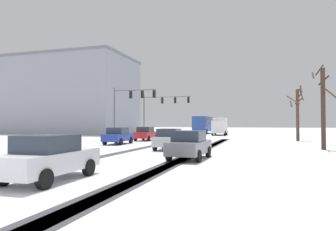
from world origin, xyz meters
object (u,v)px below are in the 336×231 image
(car_grey_fourth, at_px, (190,145))
(bus_oncoming, at_px, (204,124))
(car_blue_second, at_px, (118,136))
(office_building_far_left_block, at_px, (64,96))
(bare_tree_sidewalk_mid, at_px, (323,106))
(box_truck_delivery, at_px, (220,126))
(car_silver_third, at_px, (169,139))
(bare_tree_sidewalk_far, at_px, (297,112))
(car_red_lead, at_px, (146,134))
(car_white_fifth, at_px, (49,158))
(traffic_signal_near_left, at_px, (131,101))
(traffic_signal_far_left, at_px, (163,105))

(car_grey_fourth, xyz_separation_m, bus_oncoming, (-7.02, 43.44, 1.18))
(car_blue_second, xyz_separation_m, office_building_far_left_block, (-25.22, 25.82, 6.81))
(bare_tree_sidewalk_mid, bearing_deg, box_truck_delivery, 112.75)
(car_blue_second, distance_m, car_silver_third, 7.86)
(box_truck_delivery, distance_m, bare_tree_sidewalk_far, 18.67)
(bare_tree_sidewalk_far, bearing_deg, car_grey_fourth, -110.80)
(bare_tree_sidewalk_mid, bearing_deg, bus_oncoming, 114.28)
(car_blue_second, bearing_deg, box_truck_delivery, 75.87)
(box_truck_delivery, relative_size, bare_tree_sidewalk_mid, 1.12)
(car_blue_second, relative_size, bare_tree_sidewalk_far, 0.65)
(car_blue_second, xyz_separation_m, bare_tree_sidewalk_far, (17.49, 11.10, 2.56))
(bus_oncoming, bearing_deg, car_red_lead, -94.52)
(office_building_far_left_block, bearing_deg, car_grey_fourth, -45.95)
(car_grey_fourth, xyz_separation_m, office_building_far_left_block, (-34.68, 35.85, 6.81))
(car_white_fifth, bearing_deg, traffic_signal_near_left, 107.77)
(traffic_signal_far_left, bearing_deg, car_white_fifth, -78.42)
(office_building_far_left_block, bearing_deg, bare_tree_sidewalk_far, -19.02)
(traffic_signal_far_left, height_order, bare_tree_sidewalk_mid, bare_tree_sidewalk_mid)
(traffic_signal_far_left, relative_size, car_grey_fourth, 1.81)
(car_white_fifth, xyz_separation_m, bare_tree_sidewalk_far, (11.36, 28.85, 2.56))
(car_white_fifth, bearing_deg, car_blue_second, 109.06)
(traffic_signal_far_left, xyz_separation_m, office_building_far_left_block, (-24.19, 8.65, 2.79))
(traffic_signal_near_left, height_order, car_blue_second, traffic_signal_near_left)
(traffic_signal_far_left, bearing_deg, bare_tree_sidewalk_mid, -43.77)
(car_white_fifth, distance_m, bare_tree_sidewalk_mid, 20.65)
(car_silver_third, height_order, car_white_fifth, same)
(bare_tree_sidewalk_mid, distance_m, office_building_far_left_block, 51.04)
(bus_oncoming, relative_size, office_building_far_left_block, 0.39)
(bare_tree_sidewalk_far, bearing_deg, car_silver_third, -125.33)
(car_red_lead, relative_size, car_silver_third, 0.99)
(car_grey_fourth, bearing_deg, bare_tree_sidewalk_far, 69.20)
(traffic_signal_far_left, relative_size, bus_oncoming, 0.68)
(office_building_far_left_block, bearing_deg, traffic_signal_far_left, -19.68)
(box_truck_delivery, bearing_deg, bus_oncoming, 119.69)
(traffic_signal_far_left, distance_m, box_truck_delivery, 12.20)
(traffic_signal_near_left, bearing_deg, car_red_lead, -12.85)
(bare_tree_sidewalk_far, bearing_deg, bus_oncoming, 124.00)
(traffic_signal_near_left, bearing_deg, car_white_fifth, -72.23)
(car_blue_second, xyz_separation_m, car_grey_fourth, (9.46, -10.03, 0.00))
(car_red_lead, distance_m, car_blue_second, 6.62)
(traffic_signal_far_left, height_order, bare_tree_sidewalk_far, traffic_signal_far_left)
(traffic_signal_near_left, relative_size, car_white_fifth, 1.58)
(traffic_signal_near_left, relative_size, car_red_lead, 1.57)
(car_grey_fourth, bearing_deg, traffic_signal_near_left, 123.39)
(car_red_lead, distance_m, office_building_far_left_block, 32.67)
(office_building_far_left_block, bearing_deg, car_silver_third, -43.50)
(car_blue_second, bearing_deg, bare_tree_sidewalk_mid, -3.29)
(traffic_signal_far_left, distance_m, bare_tree_sidewalk_mid, 26.35)
(car_blue_second, bearing_deg, traffic_signal_near_left, 104.48)
(car_silver_third, distance_m, bare_tree_sidewalk_far, 19.08)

